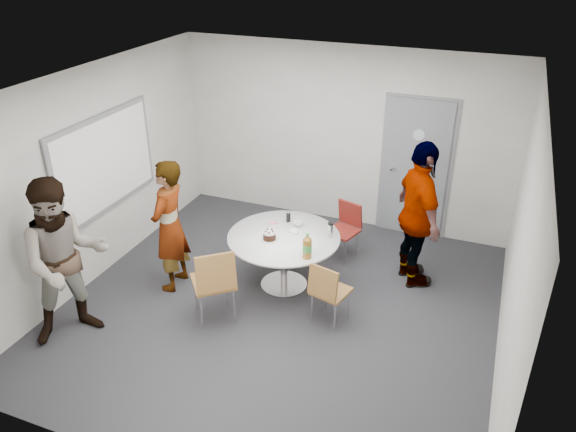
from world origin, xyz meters
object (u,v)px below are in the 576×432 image
at_px(chair_far, 346,225).
at_px(person_right, 418,216).
at_px(chair_near_right, 328,289).
at_px(person_main, 170,226).
at_px(table, 285,244).
at_px(door, 415,169).
at_px(person_left, 66,261).
at_px(chair_near_left, 215,279).
at_px(whiteboard, 105,163).

bearing_deg(chair_far, person_right, -179.29).
distance_m(chair_near_right, person_main, 2.10).
bearing_deg(table, door, 59.27).
bearing_deg(person_right, chair_far, 42.47).
bearing_deg(person_right, person_main, 82.32).
relative_size(person_main, person_right, 0.89).
bearing_deg(chair_near_right, person_left, -141.14).
bearing_deg(person_right, chair_near_left, 100.21).
distance_m(whiteboard, person_right, 3.99).
height_order(door, person_left, door).
relative_size(person_left, person_right, 0.99).
distance_m(door, person_right, 1.34).
height_order(table, person_left, person_left).
height_order(chair_near_left, chair_far, chair_near_left).
height_order(person_left, person_right, person_right).
height_order(door, chair_near_left, door).
relative_size(door, whiteboard, 1.12).
bearing_deg(person_right, chair_near_right, 118.18).
distance_m(chair_near_right, person_left, 2.86).
bearing_deg(door, chair_near_right, -100.56).
bearing_deg(chair_near_left, person_right, 1.11).
distance_m(whiteboard, chair_far, 3.26).
height_order(door, whiteboard, door).
distance_m(whiteboard, chair_near_right, 3.24).
distance_m(chair_far, person_main, 2.39).
bearing_deg(whiteboard, table, 6.17).
bearing_deg(person_main, door, 130.18).
height_order(chair_near_right, person_left, person_left).
distance_m(table, person_left, 2.53).
bearing_deg(chair_near_right, chair_near_left, -145.39).
relative_size(whiteboard, chair_near_right, 2.36).
height_order(table, chair_far, table).
height_order(whiteboard, chair_near_left, whiteboard).
height_order(chair_far, person_left, person_left).
bearing_deg(whiteboard, chair_near_right, -5.22).
distance_m(chair_near_right, chair_far, 1.57).
height_order(table, chair_near_right, table).
distance_m(whiteboard, person_left, 1.62).
relative_size(chair_near_left, person_main, 0.57).
xyz_separation_m(door, whiteboard, (-3.56, -2.28, 0.42)).
height_order(door, person_right, door).
relative_size(door, chair_far, 2.65).
height_order(whiteboard, table, whiteboard).
height_order(table, person_right, person_right).
bearing_deg(person_left, chair_near_left, -21.93).
height_order(chair_far, person_main, person_main).
bearing_deg(person_main, chair_near_left, 55.91).
distance_m(door, chair_near_left, 3.46).
bearing_deg(chair_far, whiteboard, 41.55).
bearing_deg(person_main, table, 105.45).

